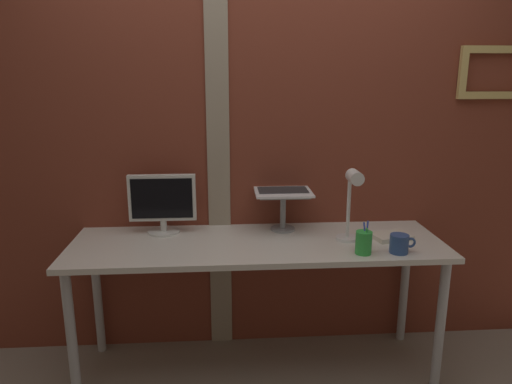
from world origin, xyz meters
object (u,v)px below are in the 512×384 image
Objects in this scene: pen_cup at (364,242)px; monitor at (162,201)px; laptop at (282,182)px; coffee_mug at (400,244)px; desk_lamp at (352,198)px.

monitor is at bearing 159.07° from pen_cup.
laptop reaches higher than coffee_mug.
desk_lamp reaches higher than pen_cup.
pen_cup is at bearing -79.85° from desk_lamp.
desk_lamp reaches higher than coffee_mug.
monitor reaches higher than pen_cup.
pen_cup is (0.36, -0.47, -0.21)m from laptop.
coffee_mug is (0.54, -0.47, -0.22)m from laptop.
monitor is 1.29m from coffee_mug.
pen_cup is (0.03, -0.16, -0.19)m from desk_lamp.
laptop reaches higher than pen_cup.
laptop reaches higher than monitor.
desk_lamp is at bearing -43.42° from laptop.
coffee_mug is (1.22, -0.40, -0.14)m from monitor.
monitor is 2.12× the size of pen_cup.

